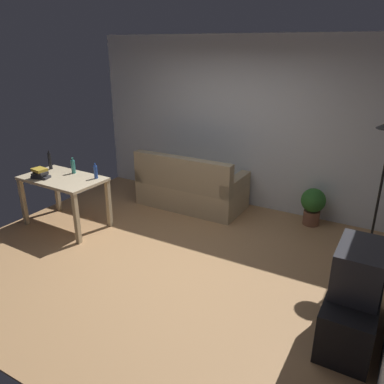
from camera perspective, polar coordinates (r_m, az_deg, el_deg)
ground_plane at (r=4.97m, az=-3.92°, el=-9.81°), size 5.20×4.40×0.02m
wall_rear at (r=6.32m, az=6.99°, el=10.14°), size 5.20×0.10×2.70m
couch at (r=6.32m, az=-0.26°, el=0.44°), size 1.72×0.84×0.92m
tv_stand at (r=3.99m, az=22.74°, el=-16.09°), size 0.44×1.10×0.48m
tv at (r=3.74m, az=23.80°, el=-10.43°), size 0.41×0.60×0.44m
desk at (r=5.83m, az=-18.64°, el=1.07°), size 1.22×0.74×0.76m
potted_plant at (r=5.95m, az=17.60°, el=-1.73°), size 0.36×0.36×0.57m
bottle_dark at (r=6.21m, az=-20.44°, el=4.39°), size 0.05×0.05×0.29m
bottle_tall at (r=5.91m, az=-17.31°, el=3.66°), size 0.06×0.06×0.24m
bottle_blue at (r=5.59m, az=-14.18°, el=2.93°), size 0.05×0.05×0.23m
book_stack at (r=5.86m, az=-21.73°, el=2.61°), size 0.28×0.19×0.14m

